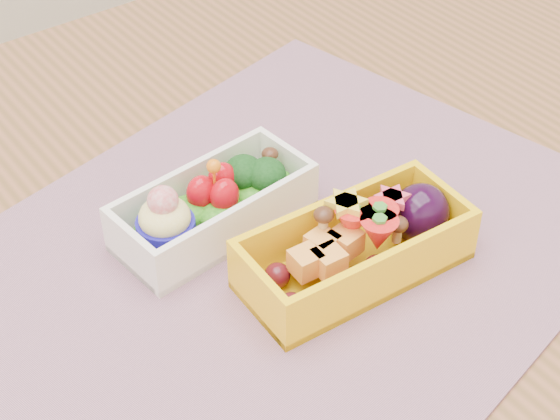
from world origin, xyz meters
TOP-DOWN VIEW (x-y plane):
  - table at (0.00, 0.00)m, footprint 1.20×0.80m
  - placemat at (-0.03, -0.02)m, footprint 0.58×0.49m
  - bento_white at (-0.05, 0.04)m, footprint 0.16×0.08m
  - bento_yellow at (0.01, -0.07)m, footprint 0.17×0.08m

SIDE VIEW (x-z plane):
  - table at x=0.00m, z-range 0.28..1.03m
  - placemat at x=-0.03m, z-range 0.75..0.75m
  - bento_white at x=-0.05m, z-range 0.74..0.81m
  - bento_yellow at x=0.01m, z-range 0.75..0.80m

